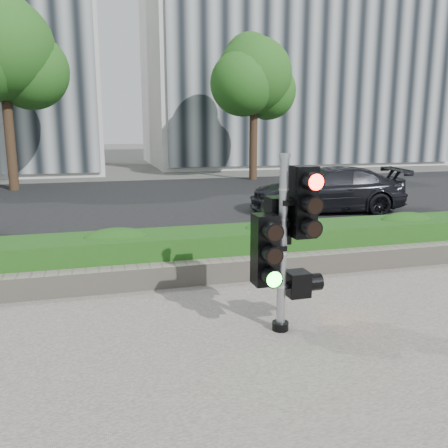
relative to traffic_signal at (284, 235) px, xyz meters
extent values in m
plane|color=#51514C|center=(-0.62, 0.05, -1.20)|extent=(120.00, 120.00, 0.00)
cube|color=black|center=(-0.62, 10.05, -1.19)|extent=(60.00, 13.00, 0.02)
cube|color=gray|center=(-0.62, 3.20, -1.14)|extent=(60.00, 0.25, 0.12)
cube|color=gray|center=(-0.62, 1.95, -1.00)|extent=(12.00, 0.32, 0.34)
cube|color=#3A7F27|center=(-0.62, 2.60, -0.83)|extent=(12.00, 1.00, 0.68)
cube|color=#B7B7B2|center=(10.38, 25.05, 4.80)|extent=(18.00, 10.00, 12.00)
cylinder|color=black|center=(-5.12, 14.55, 0.81)|extent=(0.36, 0.36, 4.03)
sphere|color=#1F4C15|center=(-5.12, 14.55, 3.98)|extent=(3.74, 3.74, 3.74)
sphere|color=#1F4C15|center=(-4.26, 14.91, 3.26)|extent=(2.88, 2.88, 2.88)
sphere|color=#1F4C15|center=(-5.12, 15.27, 4.84)|extent=(2.59, 2.59, 2.59)
cylinder|color=black|center=(4.88, 15.55, 0.59)|extent=(0.36, 0.36, 3.58)
sphere|color=#1F4C15|center=(4.88, 15.55, 3.40)|extent=(3.33, 3.33, 3.33)
sphere|color=#1F4C15|center=(5.65, 15.87, 2.76)|extent=(2.56, 2.56, 2.56)
sphere|color=#1F4C15|center=(4.24, 15.16, 3.02)|extent=(2.82, 2.82, 2.82)
sphere|color=#1F4C15|center=(4.88, 16.19, 4.17)|extent=(2.30, 2.30, 2.30)
cylinder|color=black|center=(-0.03, -0.03, -1.12)|extent=(0.20, 0.20, 0.10)
cylinder|color=gray|center=(-0.03, -0.03, -0.14)|extent=(0.11, 0.11, 2.07)
cylinder|color=gray|center=(-0.03, -0.03, 0.92)|extent=(0.13, 0.13, 0.05)
cube|color=#FF1107|center=(0.20, -0.06, 0.39)|extent=(0.27, 0.27, 0.83)
cube|color=#14E51E|center=(-0.26, -0.07, -0.14)|extent=(0.27, 0.27, 0.83)
cube|color=black|center=(0.00, 0.20, 0.14)|extent=(0.27, 0.27, 0.57)
cube|color=orange|center=(0.19, 0.00, -0.62)|extent=(0.27, 0.27, 0.30)
imported|color=black|center=(4.28, 7.19, -0.55)|extent=(4.62, 2.45, 1.28)
camera|label=1|loc=(-2.10, -5.03, 1.26)|focal=38.00mm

